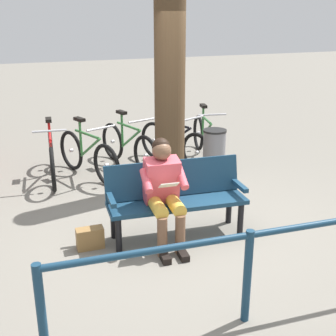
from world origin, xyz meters
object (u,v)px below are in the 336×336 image
Objects in this scene: person_reading at (164,188)px; tree_trunk at (170,78)px; handbag at (90,238)px; litter_bin at (214,154)px; bench at (176,194)px; bicycle_orange at (52,157)px; bicycle_black at (128,146)px; bicycle_silver at (205,138)px; bicycle_green at (88,156)px; bicycle_blue at (174,144)px.

person_reading is 1.99m from tree_trunk.
handbag is 0.38× the size of litter_bin.
bicycle_orange is at bearing -59.92° from bench.
bench is at bearing 70.99° from tree_trunk.
litter_bin is 0.48× the size of bicycle_black.
handbag is 2.75m from litter_bin.
person_reading reaches higher than bicycle_black.
bicycle_silver reaches higher than litter_bin.
tree_trunk is at bearing 5.10° from litter_bin.
bicycle_orange reaches higher than bench.
bicycle_orange is (0.08, -2.38, 0.24)m from handbag.
bicycle_orange is (0.54, -0.13, 0.00)m from bicycle_green.
person_reading is 0.99m from handbag.
litter_bin is at bearing -6.78° from bicycle_silver.
bicycle_black is 1.02× the size of bicycle_green.
tree_trunk is 1.93× the size of bicycle_orange.
bicycle_black is 0.78m from bicycle_green.
person_reading is 2.75m from bicycle_blue.
bicycle_blue is (0.33, -0.82, -0.03)m from litter_bin.
bicycle_black is at bearing -92.64° from person_reading.
person_reading is 2.70m from bicycle_black.
bench is 1.99m from litter_bin.
person_reading is 2.45m from bicycle_green.
bench is at bearing 50.06° from litter_bin.
tree_trunk reaches higher than person_reading.
bicycle_blue is at bearing -116.29° from tree_trunk.
bicycle_black is (0.33, -1.06, -1.26)m from tree_trunk.
bicycle_silver is (-1.79, -2.64, -0.31)m from person_reading.
bicycle_silver is 2.17m from bicycle_green.
litter_bin is at bearing -1.13° from bicycle_blue.
tree_trunk is at bearing 65.65° from bicycle_orange.
bicycle_black is (-0.37, -2.66, -0.31)m from person_reading.
litter_bin is at bearing -174.90° from tree_trunk.
bicycle_green reaches higher than bench.
bench is 5.46× the size of handbag.
bench is 0.29m from person_reading.
bench is at bearing 179.19° from handbag.
bicycle_black is (1.42, -0.02, 0.00)m from bicycle_silver.
handbag is 2.39m from bicycle_orange.
bicycle_silver and bicycle_black have the same top height.
bicycle_blue is at bearing -106.49° from bench.
litter_bin is at bearing -126.09° from person_reading.
bicycle_blue is 2.04m from bicycle_orange.
bench is 2.52m from bicycle_black.
tree_trunk is 1.45m from litter_bin.
bicycle_green is at bearing 82.26° from bicycle_orange.
bicycle_silver is at bearing -108.17° from litter_bin.
bicycle_green is at bearing -72.35° from bicycle_silver.
tree_trunk is 1.60m from bicycle_blue.
person_reading is at bearing -47.75° from bicycle_blue.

